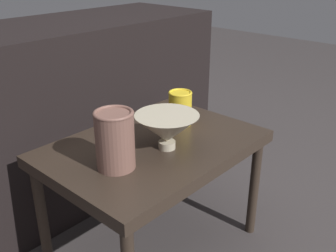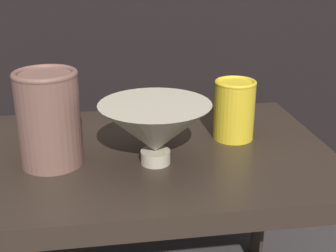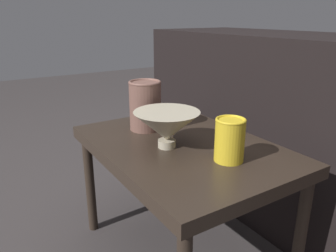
% 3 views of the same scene
% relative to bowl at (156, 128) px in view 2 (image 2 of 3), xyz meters
% --- Properties ---
extents(table, '(0.71, 0.50, 0.44)m').
position_rel_bowl_xyz_m(table, '(-0.00, 0.06, -0.12)').
color(table, '#2D231C').
rests_on(table, ground_plane).
extents(couch_backdrop, '(1.50, 0.50, 0.76)m').
position_rel_bowl_xyz_m(couch_backdrop, '(-0.00, 0.64, -0.13)').
color(couch_backdrop, black).
rests_on(couch_backdrop, ground_plane).
extents(bowl, '(0.21, 0.21, 0.12)m').
position_rel_bowl_xyz_m(bowl, '(0.00, 0.00, 0.00)').
color(bowl, '#B2A88E').
rests_on(bowl, table).
extents(vase_textured_left, '(0.12, 0.12, 0.18)m').
position_rel_bowl_xyz_m(vase_textured_left, '(-0.19, 0.03, 0.02)').
color(vase_textured_left, brown).
rests_on(vase_textured_left, table).
extents(vase_colorful_right, '(0.09, 0.09, 0.13)m').
position_rel_bowl_xyz_m(vase_colorful_right, '(0.18, 0.10, -0.00)').
color(vase_colorful_right, gold).
rests_on(vase_colorful_right, table).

